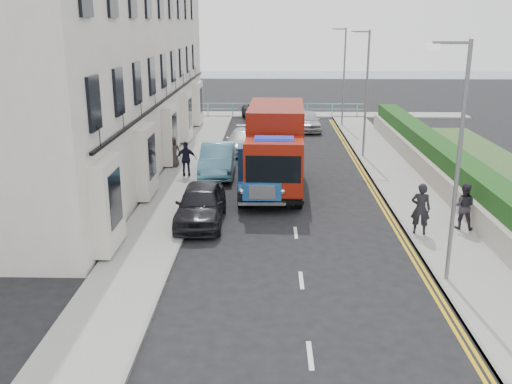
# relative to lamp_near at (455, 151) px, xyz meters

# --- Properties ---
(ground) EXTENTS (120.00, 120.00, 0.00)m
(ground) POSITION_rel_lamp_near_xyz_m (-4.18, 2.00, -4.00)
(ground) COLOR black
(ground) RESTS_ON ground
(pavement_west) EXTENTS (2.40, 38.00, 0.12)m
(pavement_west) POSITION_rel_lamp_near_xyz_m (-9.38, 11.00, -3.94)
(pavement_west) COLOR gray
(pavement_west) RESTS_ON ground
(pavement_east) EXTENTS (2.60, 38.00, 0.12)m
(pavement_east) POSITION_rel_lamp_near_xyz_m (1.12, 11.00, -3.94)
(pavement_east) COLOR gray
(pavement_east) RESTS_ON ground
(promenade) EXTENTS (30.00, 2.50, 0.12)m
(promenade) POSITION_rel_lamp_near_xyz_m (-4.18, 31.00, -3.94)
(promenade) COLOR gray
(promenade) RESTS_ON ground
(sea_plane) EXTENTS (120.00, 120.00, 0.00)m
(sea_plane) POSITION_rel_lamp_near_xyz_m (-4.18, 62.00, -4.00)
(sea_plane) COLOR slate
(sea_plane) RESTS_ON ground
(terrace_west) EXTENTS (6.31, 30.20, 14.25)m
(terrace_west) POSITION_rel_lamp_near_xyz_m (-13.65, 15.00, 3.17)
(terrace_west) COLOR white
(terrace_west) RESTS_ON ground
(garden_east) EXTENTS (1.45, 28.00, 1.75)m
(garden_east) POSITION_rel_lamp_near_xyz_m (3.03, 11.00, -3.10)
(garden_east) COLOR #B2AD9E
(garden_east) RESTS_ON ground
(seafront_railing) EXTENTS (13.00, 0.08, 1.11)m
(seafront_railing) POSITION_rel_lamp_near_xyz_m (-4.18, 30.20, -3.42)
(seafront_railing) COLOR #59B2A5
(seafront_railing) RESTS_ON ground
(lamp_near) EXTENTS (1.23, 0.18, 7.00)m
(lamp_near) POSITION_rel_lamp_near_xyz_m (0.00, 0.00, 0.00)
(lamp_near) COLOR slate
(lamp_near) RESTS_ON ground
(lamp_mid) EXTENTS (1.23, 0.18, 7.00)m
(lamp_mid) POSITION_rel_lamp_near_xyz_m (0.00, 16.00, 0.00)
(lamp_mid) COLOR slate
(lamp_mid) RESTS_ON ground
(lamp_far) EXTENTS (1.23, 0.18, 7.00)m
(lamp_far) POSITION_rel_lamp_near_xyz_m (0.00, 26.00, 0.00)
(lamp_far) COLOR slate
(lamp_far) RESTS_ON ground
(bedford_lorry) EXTENTS (2.12, 5.15, 2.41)m
(bedford_lorry) POSITION_rel_lamp_near_xyz_m (-5.47, 7.85, -2.89)
(bedford_lorry) COLOR black
(bedford_lorry) RESTS_ON ground
(red_lorry) EXTENTS (2.65, 7.25, 3.76)m
(red_lorry) POSITION_rel_lamp_near_xyz_m (-4.89, 9.80, -2.00)
(red_lorry) COLOR black
(red_lorry) RESTS_ON ground
(parked_car_front) EXTENTS (1.80, 4.40, 1.49)m
(parked_car_front) POSITION_rel_lamp_near_xyz_m (-7.78, 5.03, -3.25)
(parked_car_front) COLOR black
(parked_car_front) RESTS_ON ground
(parked_car_mid) EXTENTS (1.70, 4.67, 1.53)m
(parked_car_mid) POSITION_rel_lamp_near_xyz_m (-7.78, 12.22, -3.23)
(parked_car_mid) COLOR #5FA9CD
(parked_car_mid) RESTS_ON ground
(parked_car_rear) EXTENTS (2.39, 4.64, 1.29)m
(parked_car_rear) POSITION_rel_lamp_near_xyz_m (-6.78, 17.55, -3.35)
(parked_car_rear) COLOR silver
(parked_car_rear) RESTS_ON ground
(seafront_car_left) EXTENTS (3.39, 5.80, 1.52)m
(seafront_car_left) POSITION_rel_lamp_near_xyz_m (-5.89, 28.50, -3.24)
(seafront_car_left) COLOR black
(seafront_car_left) RESTS_ON ground
(seafront_car_right) EXTENTS (1.84, 4.14, 1.38)m
(seafront_car_right) POSITION_rel_lamp_near_xyz_m (-2.48, 24.37, -3.31)
(seafront_car_right) COLOR #B2B1B6
(seafront_car_right) RESTS_ON ground
(pedestrian_east_near) EXTENTS (0.78, 0.62, 1.88)m
(pedestrian_east_near) POSITION_rel_lamp_near_xyz_m (0.22, 3.72, -2.94)
(pedestrian_east_near) COLOR black
(pedestrian_east_near) RESTS_ON pavement_east
(pedestrian_east_far) EXTENTS (1.00, 0.88, 1.73)m
(pedestrian_east_far) POSITION_rel_lamp_near_xyz_m (1.92, 4.30, -3.01)
(pedestrian_east_far) COLOR #2B2831
(pedestrian_east_far) RESTS_ON pavement_east
(pedestrian_west_near) EXTENTS (1.04, 0.50, 1.71)m
(pedestrian_west_near) POSITION_rel_lamp_near_xyz_m (-9.23, 11.42, -3.02)
(pedestrian_west_near) COLOR black
(pedestrian_west_near) RESTS_ON pavement_west
(pedestrian_west_far) EXTENTS (0.79, 0.52, 1.61)m
(pedestrian_west_far) POSITION_rel_lamp_near_xyz_m (-10.18, 13.27, -3.07)
(pedestrian_west_far) COLOR #372B28
(pedestrian_west_far) RESTS_ON pavement_west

